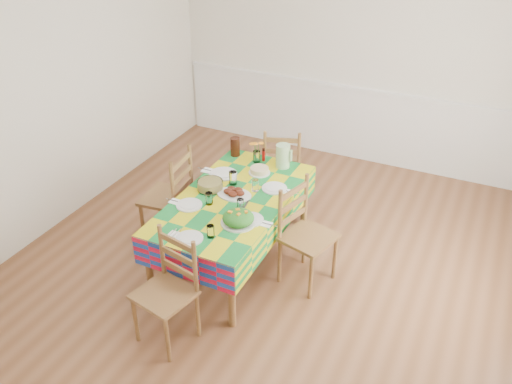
# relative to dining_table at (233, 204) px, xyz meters

# --- Properties ---
(room) EXTENTS (4.58, 5.08, 2.78)m
(room) POSITION_rel_dining_table_xyz_m (0.35, -0.03, 0.76)
(room) COLOR brown
(room) RESTS_ON ground
(wainscot) EXTENTS (4.41, 0.06, 0.92)m
(wainscot) POSITION_rel_dining_table_xyz_m (0.35, 2.45, -0.10)
(wainscot) COLOR white
(wainscot) RESTS_ON room
(dining_table) EXTENTS (0.92, 1.70, 0.66)m
(dining_table) POSITION_rel_dining_table_xyz_m (0.00, 0.00, 0.00)
(dining_table) COLOR brown
(dining_table) RESTS_ON room
(setting_near_head) EXTENTS (0.35, 0.23, 0.10)m
(setting_near_head) POSITION_rel_dining_table_xyz_m (0.02, -0.65, 0.09)
(setting_near_head) COLOR silver
(setting_near_head) RESTS_ON dining_table
(setting_left_near) EXTENTS (0.41, 0.24, 0.11)m
(setting_left_near) POSITION_rel_dining_table_xyz_m (-0.23, -0.24, 0.10)
(setting_left_near) COLOR silver
(setting_left_near) RESTS_ON dining_table
(setting_left_far) EXTENTS (0.48, 0.28, 0.13)m
(setting_left_far) POSITION_rel_dining_table_xyz_m (-0.22, 0.28, 0.10)
(setting_left_far) COLOR silver
(setting_left_far) RESTS_ON dining_table
(setting_right_near) EXTENTS (0.42, 0.24, 0.11)m
(setting_right_near) POSITION_rel_dining_table_xyz_m (0.24, -0.22, 0.10)
(setting_right_near) COLOR silver
(setting_right_near) RESTS_ON dining_table
(setting_right_far) EXTENTS (0.43, 0.25, 0.11)m
(setting_right_far) POSITION_rel_dining_table_xyz_m (0.22, 0.25, 0.10)
(setting_right_far) COLOR silver
(setting_right_far) RESTS_ON dining_table
(meat_platter) EXTENTS (0.32, 0.23, 0.06)m
(meat_platter) POSITION_rel_dining_table_xyz_m (-0.01, 0.04, 0.10)
(meat_platter) COLOR silver
(meat_platter) RESTS_ON dining_table
(salad_platter) EXTENTS (0.29, 0.29, 0.12)m
(salad_platter) POSITION_rel_dining_table_xyz_m (0.22, -0.33, 0.12)
(salad_platter) COLOR silver
(salad_platter) RESTS_ON dining_table
(pasta_bowl) EXTENTS (0.23, 0.23, 0.08)m
(pasta_bowl) POSITION_rel_dining_table_xyz_m (-0.25, 0.04, 0.11)
(pasta_bowl) COLOR white
(pasta_bowl) RESTS_ON dining_table
(cake) EXTENTS (0.20, 0.20, 0.06)m
(cake) POSITION_rel_dining_table_xyz_m (0.02, 0.50, 0.10)
(cake) COLOR silver
(cake) RESTS_ON dining_table
(serving_utensils) EXTENTS (0.13, 0.29, 0.01)m
(serving_utensils) POSITION_rel_dining_table_xyz_m (0.13, -0.08, 0.08)
(serving_utensils) COLOR black
(serving_utensils) RESTS_ON dining_table
(flower_vase) EXTENTS (0.14, 0.12, 0.22)m
(flower_vase) POSITION_rel_dining_table_xyz_m (-0.10, 0.69, 0.16)
(flower_vase) COLOR white
(flower_vase) RESTS_ON dining_table
(hot_sauce) EXTENTS (0.03, 0.03, 0.13)m
(hot_sauce) POSITION_rel_dining_table_xyz_m (-0.05, 0.74, 0.14)
(hot_sauce) COLOR red
(hot_sauce) RESTS_ON dining_table
(green_pitcher) EXTENTS (0.13, 0.13, 0.23)m
(green_pitcher) POSITION_rel_dining_table_xyz_m (0.17, 0.71, 0.19)
(green_pitcher) COLOR #95BF87
(green_pitcher) RESTS_ON dining_table
(tea_pitcher) EXTENTS (0.09, 0.09, 0.19)m
(tea_pitcher) POSITION_rel_dining_table_xyz_m (-0.35, 0.72, 0.17)
(tea_pitcher) COLOR black
(tea_pitcher) RESTS_ON dining_table
(name_card) EXTENTS (0.07, 0.02, 0.02)m
(name_card) POSITION_rel_dining_table_xyz_m (-0.03, -0.80, 0.08)
(name_card) COLOR silver
(name_card) RESTS_ON dining_table
(chair_near) EXTENTS (0.47, 0.45, 0.90)m
(chair_near) POSITION_rel_dining_table_xyz_m (0.01, -1.07, -0.15)
(chair_near) COLOR brown
(chair_near) RESTS_ON room
(chair_far) EXTENTS (0.50, 0.49, 0.90)m
(chair_far) POSITION_rel_dining_table_xyz_m (0.01, 1.07, -0.15)
(chair_far) COLOR brown
(chair_far) RESTS_ON room
(chair_left) EXTENTS (0.45, 0.47, 0.97)m
(chair_left) POSITION_rel_dining_table_xyz_m (-0.67, 0.00, -0.11)
(chair_left) COLOR brown
(chair_left) RESTS_ON room
(chair_right) EXTENTS (0.49, 0.50, 0.93)m
(chair_right) POSITION_rel_dining_table_xyz_m (0.67, 0.01, -0.13)
(chair_right) COLOR brown
(chair_right) RESTS_ON room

